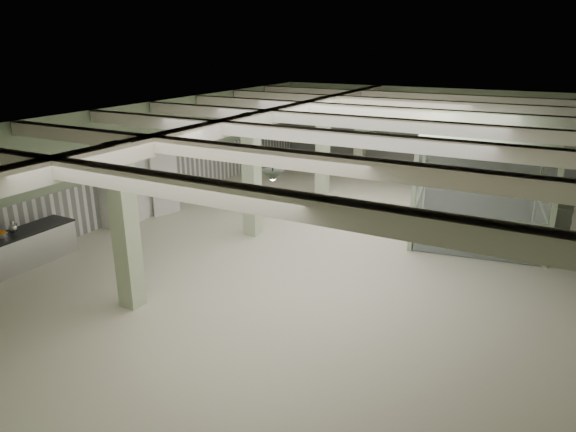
% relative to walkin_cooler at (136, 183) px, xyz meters
% --- Properties ---
extents(floor, '(20.00, 20.00, 0.00)m').
position_rel_walkin_cooler_xyz_m(floor, '(6.62, 1.47, -1.17)').
color(floor, beige).
rests_on(floor, ground).
extents(ceiling, '(14.00, 20.00, 0.02)m').
position_rel_walkin_cooler_xyz_m(ceiling, '(6.62, 1.47, 2.43)').
color(ceiling, white).
rests_on(ceiling, wall_back).
extents(wall_back, '(14.00, 0.02, 3.60)m').
position_rel_walkin_cooler_xyz_m(wall_back, '(6.62, 11.47, 0.63)').
color(wall_back, '#A9C39C').
rests_on(wall_back, floor).
extents(wall_front, '(14.00, 0.02, 3.60)m').
position_rel_walkin_cooler_xyz_m(wall_front, '(6.62, -8.53, 0.63)').
color(wall_front, '#A9C39C').
rests_on(wall_front, floor).
extents(wall_left, '(0.02, 20.00, 3.60)m').
position_rel_walkin_cooler_xyz_m(wall_left, '(-0.38, 1.47, 0.63)').
color(wall_left, '#A9C39C').
rests_on(wall_left, floor).
extents(wainscot_left, '(0.05, 19.90, 1.50)m').
position_rel_walkin_cooler_xyz_m(wainscot_left, '(-0.35, 1.47, -0.42)').
color(wainscot_left, white).
rests_on(wainscot_left, floor).
extents(wainscot_back, '(13.90, 0.05, 1.50)m').
position_rel_walkin_cooler_xyz_m(wainscot_back, '(6.62, 11.45, -0.42)').
color(wainscot_back, white).
rests_on(wainscot_back, floor).
extents(girder, '(0.45, 19.90, 0.40)m').
position_rel_walkin_cooler_xyz_m(girder, '(4.12, 1.47, 2.21)').
color(girder, white).
rests_on(girder, ceiling).
extents(beam_a, '(13.90, 0.35, 0.32)m').
position_rel_walkin_cooler_xyz_m(beam_a, '(6.62, -6.03, 2.25)').
color(beam_a, white).
rests_on(beam_a, ceiling).
extents(beam_b, '(13.90, 0.35, 0.32)m').
position_rel_walkin_cooler_xyz_m(beam_b, '(6.62, -3.53, 2.25)').
color(beam_b, white).
rests_on(beam_b, ceiling).
extents(beam_c, '(13.90, 0.35, 0.32)m').
position_rel_walkin_cooler_xyz_m(beam_c, '(6.62, -1.03, 2.25)').
color(beam_c, white).
rests_on(beam_c, ceiling).
extents(beam_d, '(13.90, 0.35, 0.32)m').
position_rel_walkin_cooler_xyz_m(beam_d, '(6.62, 1.47, 2.25)').
color(beam_d, white).
rests_on(beam_d, ceiling).
extents(beam_e, '(13.90, 0.35, 0.32)m').
position_rel_walkin_cooler_xyz_m(beam_e, '(6.62, 3.97, 2.25)').
color(beam_e, white).
rests_on(beam_e, ceiling).
extents(beam_f, '(13.90, 0.35, 0.32)m').
position_rel_walkin_cooler_xyz_m(beam_f, '(6.62, 6.47, 2.25)').
color(beam_f, white).
rests_on(beam_f, ceiling).
extents(beam_g, '(13.90, 0.35, 0.32)m').
position_rel_walkin_cooler_xyz_m(beam_g, '(6.62, 8.97, 2.25)').
color(beam_g, white).
rests_on(beam_g, ceiling).
extents(column_a, '(0.42, 0.42, 3.60)m').
position_rel_walkin_cooler_xyz_m(column_a, '(4.12, -4.53, 0.63)').
color(column_a, beige).
rests_on(column_a, floor).
extents(column_b, '(0.42, 0.42, 3.60)m').
position_rel_walkin_cooler_xyz_m(column_b, '(4.12, 0.47, 0.63)').
color(column_b, beige).
rests_on(column_b, floor).
extents(column_c, '(0.42, 0.42, 3.60)m').
position_rel_walkin_cooler_xyz_m(column_c, '(4.12, 5.47, 0.63)').
color(column_c, beige).
rests_on(column_c, floor).
extents(column_d, '(0.42, 0.42, 3.60)m').
position_rel_walkin_cooler_xyz_m(column_d, '(4.12, 9.47, 0.63)').
color(column_d, beige).
rests_on(column_d, floor).
extents(pendant_front, '(0.44, 0.44, 0.22)m').
position_rel_walkin_cooler_xyz_m(pendant_front, '(7.12, -3.53, 1.88)').
color(pendant_front, '#2F3D2E').
rests_on(pendant_front, ceiling).
extents(pendant_mid, '(0.44, 0.44, 0.22)m').
position_rel_walkin_cooler_xyz_m(pendant_mid, '(7.12, 1.97, 1.88)').
color(pendant_mid, '#2F3D2E').
rests_on(pendant_mid, ceiling).
extents(pendant_back, '(0.44, 0.44, 0.22)m').
position_rel_walkin_cooler_xyz_m(pendant_back, '(7.12, 6.97, 1.88)').
color(pendant_back, '#2F3D2E').
rests_on(pendant_back, ceiling).
extents(pitcher_far, '(0.30, 0.32, 0.32)m').
position_rel_walkin_cooler_xyz_m(pitcher_far, '(0.03, -4.35, -0.11)').
color(pitcher_far, '#BCBCC1').
rests_on(pitcher_far, prep_counter).
extents(orange_bowl, '(0.32, 0.32, 0.10)m').
position_rel_walkin_cooler_xyz_m(orange_bowl, '(0.06, -4.69, -0.22)').
color(orange_bowl, '#B2B2B7').
rests_on(orange_bowl, prep_counter).
extents(walkin_cooler, '(0.97, 2.56, 2.34)m').
position_rel_walkin_cooler_xyz_m(walkin_cooler, '(0.00, 0.00, 0.00)').
color(walkin_cooler, white).
rests_on(walkin_cooler, floor).
extents(guard_booth, '(4.09, 3.62, 2.96)m').
position_rel_walkin_cooler_xyz_m(guard_booth, '(10.11, 3.07, 0.79)').
color(guard_booth, '#9DB490').
rests_on(guard_booth, floor).
extents(filing_cabinet, '(0.43, 0.60, 1.27)m').
position_rel_walkin_cooler_xyz_m(filing_cabinet, '(12.28, 3.40, -0.54)').
color(filing_cabinet, '#5F6554').
rests_on(filing_cabinet, floor).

